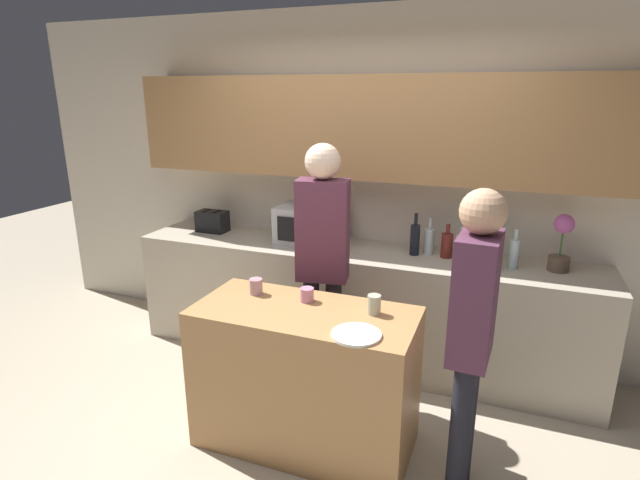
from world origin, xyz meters
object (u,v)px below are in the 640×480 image
(bottle_4, at_px, (481,246))
(plate_on_island, at_px, (356,335))
(bottle_3, at_px, (461,247))
(cup_2, at_px, (374,305))
(bottle_0, at_px, (415,239))
(person_center, at_px, (472,323))
(cup_0, at_px, (307,295))
(microwave, at_px, (311,225))
(toaster, at_px, (212,221))
(cup_1, at_px, (256,286))
(bottle_2, at_px, (447,245))
(potted_plant, at_px, (561,243))
(person_left, at_px, (323,250))
(bottle_1, at_px, (429,241))
(bottle_5, at_px, (494,252))
(bottle_6, at_px, (514,253))

(bottle_4, bearing_deg, plate_on_island, -110.13)
(bottle_3, relative_size, cup_2, 2.20)
(bottle_0, distance_m, bottle_3, 0.34)
(person_center, bearing_deg, cup_0, 82.85)
(microwave, height_order, bottle_4, microwave)
(toaster, xyz_separation_m, cup_1, (0.98, -1.04, -0.07))
(bottle_2, bearing_deg, potted_plant, -0.98)
(bottle_0, distance_m, person_left, 0.78)
(toaster, relative_size, cup_2, 2.32)
(toaster, distance_m, person_center, 2.58)
(plate_on_island, height_order, cup_2, cup_2)
(cup_2, bearing_deg, bottle_1, 83.79)
(potted_plant, height_order, bottle_5, potted_plant)
(bottle_2, height_order, plate_on_island, bottle_2)
(bottle_2, xyz_separation_m, bottle_3, (0.10, -0.02, -0.00))
(toaster, relative_size, cup_0, 3.11)
(plate_on_island, height_order, cup_1, cup_1)
(toaster, distance_m, bottle_6, 2.45)
(bottle_4, height_order, cup_1, bottle_4)
(cup_1, bearing_deg, person_left, 58.76)
(cup_1, xyz_separation_m, cup_2, (0.76, -0.02, 0.01))
(potted_plant, xyz_separation_m, bottle_2, (-0.75, 0.01, -0.10))
(toaster, bearing_deg, bottle_0, -0.27)
(bottle_4, distance_m, person_center, 1.24)
(bottle_5, height_order, cup_2, bottle_5)
(potted_plant, bearing_deg, toaster, 180.00)
(bottle_1, distance_m, person_center, 1.33)
(potted_plant, height_order, person_center, person_center)
(bottle_3, xyz_separation_m, cup_2, (-0.36, -1.05, -0.07))
(cup_0, xyz_separation_m, person_center, (0.96, -0.18, 0.07))
(cup_2, bearing_deg, bottle_0, 88.74)
(microwave, xyz_separation_m, bottle_6, (1.53, -0.05, -0.05))
(potted_plant, xyz_separation_m, bottle_0, (-0.98, -0.01, -0.08))
(toaster, xyz_separation_m, bottle_0, (1.76, -0.01, 0.03))
(cup_2, bearing_deg, potted_plant, 46.60)
(bottle_2, distance_m, plate_on_island, 1.39)
(cup_0, height_order, person_center, person_center)
(cup_2, bearing_deg, bottle_4, 65.70)
(bottle_4, relative_size, cup_2, 2.49)
(bottle_1, relative_size, person_center, 0.17)
(bottle_4, height_order, person_left, person_left)
(bottle_2, distance_m, cup_1, 1.46)
(bottle_2, height_order, bottle_4, bottle_4)
(bottle_1, bearing_deg, microwave, -177.21)
(bottle_3, bearing_deg, bottle_4, 14.97)
(bottle_2, bearing_deg, bottle_1, 167.05)
(toaster, distance_m, cup_2, 2.04)
(toaster, bearing_deg, bottle_5, -2.81)
(cup_2, bearing_deg, toaster, 148.59)
(microwave, relative_size, bottle_0, 1.63)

